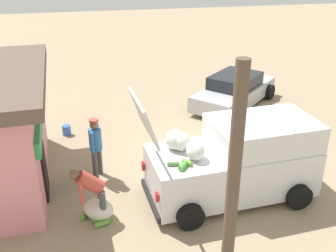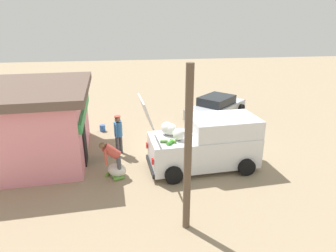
{
  "view_description": "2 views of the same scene",
  "coord_description": "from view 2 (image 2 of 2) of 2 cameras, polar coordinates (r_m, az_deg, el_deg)",
  "views": [
    {
      "loc": [
        -9.77,
        3.27,
        5.88
      ],
      "look_at": [
        0.72,
        0.98,
        0.87
      ],
      "focal_mm": 41.72,
      "sensor_mm": 36.0,
      "label": 1
    },
    {
      "loc": [
        -11.77,
        2.79,
        5.51
      ],
      "look_at": [
        -0.33,
        1.08,
        1.2
      ],
      "focal_mm": 30.87,
      "sensor_mm": 36.0,
      "label": 2
    }
  ],
  "objects": [
    {
      "name": "utility_pole",
      "position": [
        7.42,
        3.95,
        -5.39
      ],
      "size": [
        0.2,
        0.2,
        4.57
      ],
      "primitive_type": "cylinder",
      "color": "brown",
      "rests_on": "ground_plane"
    },
    {
      "name": "delivery_van",
      "position": [
        11.26,
        7.67,
        -3.36
      ],
      "size": [
        2.35,
        4.53,
        2.92
      ],
      "color": "silver",
      "rests_on": "ground_plane"
    },
    {
      "name": "customer_bending",
      "position": [
        10.69,
        -10.89,
        -5.73
      ],
      "size": [
        0.57,
        0.77,
        1.4
      ],
      "color": "#4C4C51",
      "rests_on": "ground_plane"
    },
    {
      "name": "parked_sedan",
      "position": [
        17.33,
        9.48,
        3.68
      ],
      "size": [
        4.12,
        4.29,
        1.26
      ],
      "color": "#B2B7BC",
      "rests_on": "ground_plane"
    },
    {
      "name": "vendor_standing",
      "position": [
        12.32,
        -9.77,
        -1.3
      ],
      "size": [
        0.53,
        0.44,
        1.75
      ],
      "color": "#4C4C51",
      "rests_on": "ground_plane"
    },
    {
      "name": "unloaded_banana_pile",
      "position": [
        10.99,
        -10.07,
        -8.63
      ],
      "size": [
        0.9,
        0.93,
        0.48
      ],
      "color": "silver",
      "rests_on": "ground_plane"
    },
    {
      "name": "paint_bucket",
      "position": [
        15.38,
        -12.81,
        -0.42
      ],
      "size": [
        0.28,
        0.28,
        0.33
      ],
      "primitive_type": "cylinder",
      "color": "blue",
      "rests_on": "ground_plane"
    },
    {
      "name": "storefront_bar",
      "position": [
        12.86,
        -24.28,
        0.81
      ],
      "size": [
        5.66,
        4.54,
        3.08
      ],
      "color": "pink",
      "rests_on": "ground_plane"
    },
    {
      "name": "ground_plane",
      "position": [
        13.29,
        4.4,
        -4.12
      ],
      "size": [
        60.0,
        60.0,
        0.0
      ],
      "primitive_type": "plane",
      "color": "#9E896B"
    }
  ]
}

